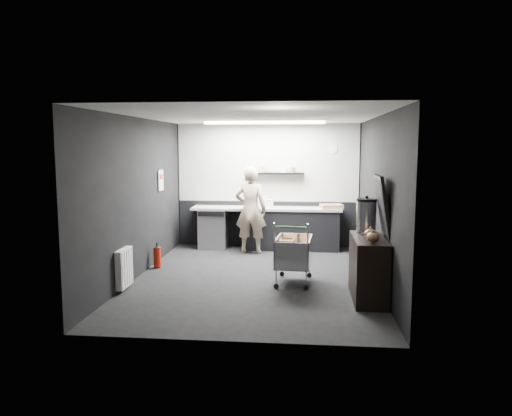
# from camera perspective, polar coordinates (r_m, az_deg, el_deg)

# --- Properties ---
(floor) EXTENTS (5.50, 5.50, 0.00)m
(floor) POSITION_cam_1_polar(r_m,az_deg,el_deg) (8.51, -0.11, -8.01)
(floor) COLOR black
(floor) RESTS_ON ground
(ceiling) EXTENTS (5.50, 5.50, 0.00)m
(ceiling) POSITION_cam_1_polar(r_m,az_deg,el_deg) (8.22, -0.12, 10.47)
(ceiling) COLOR white
(ceiling) RESTS_ON wall_back
(wall_back) EXTENTS (5.50, 0.00, 5.50)m
(wall_back) POSITION_cam_1_polar(r_m,az_deg,el_deg) (10.98, 1.33, 2.61)
(wall_back) COLOR black
(wall_back) RESTS_ON floor
(wall_front) EXTENTS (5.50, 0.00, 5.50)m
(wall_front) POSITION_cam_1_polar(r_m,az_deg,el_deg) (5.55, -2.97, -1.98)
(wall_front) COLOR black
(wall_front) RESTS_ON floor
(wall_left) EXTENTS (0.00, 5.50, 5.50)m
(wall_left) POSITION_cam_1_polar(r_m,az_deg,el_deg) (8.69, -13.36, 1.18)
(wall_left) COLOR black
(wall_left) RESTS_ON floor
(wall_right) EXTENTS (0.00, 5.50, 5.50)m
(wall_right) POSITION_cam_1_polar(r_m,az_deg,el_deg) (8.30, 13.76, 0.89)
(wall_right) COLOR black
(wall_right) RESTS_ON floor
(kitchen_wall_panel) EXTENTS (3.95, 0.02, 1.70)m
(kitchen_wall_panel) POSITION_cam_1_polar(r_m,az_deg,el_deg) (10.93, 1.33, 5.21)
(kitchen_wall_panel) COLOR #BABAB5
(kitchen_wall_panel) RESTS_ON wall_back
(dado_panel) EXTENTS (3.95, 0.02, 1.00)m
(dado_panel) POSITION_cam_1_polar(r_m,az_deg,el_deg) (11.07, 1.31, -1.79)
(dado_panel) COLOR black
(dado_panel) RESTS_ON wall_back
(floating_shelf) EXTENTS (1.20, 0.22, 0.04)m
(floating_shelf) POSITION_cam_1_polar(r_m,az_deg,el_deg) (10.82, 2.34, 3.97)
(floating_shelf) COLOR black
(floating_shelf) RESTS_ON wall_back
(wall_clock) EXTENTS (0.20, 0.03, 0.20)m
(wall_clock) POSITION_cam_1_polar(r_m,az_deg,el_deg) (10.90, 8.74, 6.70)
(wall_clock) COLOR white
(wall_clock) RESTS_ON wall_back
(poster) EXTENTS (0.02, 0.30, 0.40)m
(poster) POSITION_cam_1_polar(r_m,az_deg,el_deg) (9.90, -10.84, 3.13)
(poster) COLOR white
(poster) RESTS_ON wall_left
(poster_red_band) EXTENTS (0.02, 0.22, 0.10)m
(poster_red_band) POSITION_cam_1_polar(r_m,az_deg,el_deg) (9.89, -10.82, 3.54)
(poster_red_band) COLOR red
(poster_red_band) RESTS_ON poster
(radiator) EXTENTS (0.10, 0.50, 0.60)m
(radiator) POSITION_cam_1_polar(r_m,az_deg,el_deg) (8.00, -14.84, -6.65)
(radiator) COLOR white
(radiator) RESTS_ON wall_left
(ceiling_strip) EXTENTS (2.40, 0.20, 0.04)m
(ceiling_strip) POSITION_cam_1_polar(r_m,az_deg,el_deg) (10.06, 0.96, 9.71)
(ceiling_strip) COLOR white
(ceiling_strip) RESTS_ON ceiling
(prep_counter) EXTENTS (3.20, 0.61, 0.90)m
(prep_counter) POSITION_cam_1_polar(r_m,az_deg,el_deg) (10.76, 1.90, -2.28)
(prep_counter) COLOR black
(prep_counter) RESTS_ON floor
(person) EXTENTS (0.70, 0.50, 1.81)m
(person) POSITION_cam_1_polar(r_m,az_deg,el_deg) (10.28, -0.61, -0.21)
(person) COLOR beige
(person) RESTS_ON floor
(shopping_cart) EXTENTS (0.61, 0.95, 1.01)m
(shopping_cart) POSITION_cam_1_polar(r_m,az_deg,el_deg) (8.13, 4.30, -5.25)
(shopping_cart) COLOR silver
(shopping_cart) RESTS_ON floor
(sideboard) EXTENTS (0.52, 1.21, 1.81)m
(sideboard) POSITION_cam_1_polar(r_m,az_deg,el_deg) (7.48, 12.79, -5.78)
(sideboard) COLOR black
(sideboard) RESTS_ON floor
(fire_extinguisher) EXTENTS (0.14, 0.14, 0.45)m
(fire_extinguisher) POSITION_cam_1_polar(r_m,az_deg,el_deg) (9.32, -11.22, -5.42)
(fire_extinguisher) COLOR #B01C0B
(fire_extinguisher) RESTS_ON floor
(cardboard_box) EXTENTS (0.50, 0.42, 0.09)m
(cardboard_box) POSITION_cam_1_polar(r_m,az_deg,el_deg) (10.63, 8.62, 0.18)
(cardboard_box) COLOR #A97F5A
(cardboard_box) RESTS_ON prep_counter
(pink_tub) EXTENTS (0.23, 0.23, 0.23)m
(pink_tub) POSITION_cam_1_polar(r_m,az_deg,el_deg) (10.70, 0.52, 0.68)
(pink_tub) COLOR silver
(pink_tub) RESTS_ON prep_counter
(white_container) EXTENTS (0.22, 0.18, 0.18)m
(white_container) POSITION_cam_1_polar(r_m,az_deg,el_deg) (10.64, 1.42, 0.50)
(white_container) COLOR white
(white_container) RESTS_ON prep_counter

